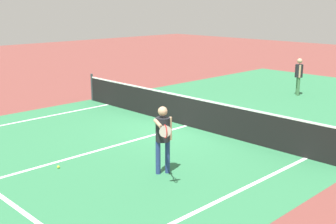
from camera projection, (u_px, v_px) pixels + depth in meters
ground_plane at (186, 126)px, 13.63m from camera, size 60.00×60.00×0.00m
court_surface_inbounds at (186, 126)px, 13.63m from camera, size 10.62×24.40×0.00m
line_center_service at (104, 149)px, 11.46m from camera, size 0.10×6.40×0.01m
net at (187, 111)px, 13.50m from camera, size 10.34×0.09×1.07m
player_near at (163, 133)px, 9.57m from camera, size 0.97×0.87×1.56m
player_far at (299, 73)px, 17.95m from camera, size 0.32×0.34×1.55m
tennis_ball_mid_court at (58, 167)px, 10.11m from camera, size 0.07×0.07×0.07m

